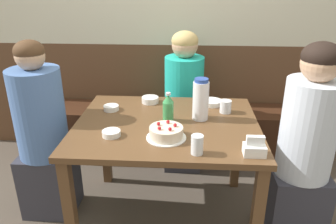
{
  "coord_description": "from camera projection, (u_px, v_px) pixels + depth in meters",
  "views": [
    {
      "loc": [
        0.12,
        -1.82,
        1.56
      ],
      "look_at": [
        0.0,
        0.05,
        0.77
      ],
      "focal_mm": 35.0,
      "sensor_mm": 36.0,
      "label": 1
    }
  ],
  "objects": [
    {
      "name": "birthday_cake",
      "position": [
        166.0,
        133.0,
        1.8
      ],
      "size": [
        0.22,
        0.22,
        0.09
      ],
      "color": "white",
      "rests_on": "dining_table"
    },
    {
      "name": "back_wall",
      "position": [
        175.0,
        14.0,
        2.77
      ],
      "size": [
        4.8,
        0.04,
        2.5
      ],
      "color": "brown",
      "rests_on": "ground_plane"
    },
    {
      "name": "dining_table",
      "position": [
        167.0,
        137.0,
        2.04
      ],
      "size": [
        1.12,
        0.91,
        0.72
      ],
      "color": "brown",
      "rests_on": "ground_plane"
    },
    {
      "name": "bench_seat",
      "position": [
        173.0,
        133.0,
        2.96
      ],
      "size": [
        2.42,
        0.38,
        0.47
      ],
      "color": "#381E11",
      "rests_on": "ground_plane"
    },
    {
      "name": "person_grey_tee",
      "position": [
        184.0,
        105.0,
        2.72
      ],
      "size": [
        0.31,
        0.34,
        1.17
      ],
      "rotation": [
        0.0,
        0.0,
        -1.57
      ],
      "color": "#33333D",
      "rests_on": "ground_plane"
    },
    {
      "name": "water_pitcher",
      "position": [
        201.0,
        100.0,
        2.01
      ],
      "size": [
        0.1,
        0.1,
        0.26
      ],
      "color": "white",
      "rests_on": "dining_table"
    },
    {
      "name": "napkin_holder",
      "position": [
        255.0,
        148.0,
        1.63
      ],
      "size": [
        0.11,
        0.08,
        0.11
      ],
      "color": "white",
      "rests_on": "dining_table"
    },
    {
      "name": "glass_water_tall",
      "position": [
        197.0,
        145.0,
        1.64
      ],
      "size": [
        0.06,
        0.06,
        0.1
      ],
      "color": "silver",
      "rests_on": "dining_table"
    },
    {
      "name": "person_teal_shirt",
      "position": [
        305.0,
        151.0,
        1.93
      ],
      "size": [
        0.34,
        0.32,
        1.24
      ],
      "rotation": [
        0.0,
        0.0,
        3.14
      ],
      "color": "#33333D",
      "rests_on": "ground_plane"
    },
    {
      "name": "bowl_rice_small",
      "position": [
        212.0,
        102.0,
        2.28
      ],
      "size": [
        0.14,
        0.14,
        0.03
      ],
      "color": "white",
      "rests_on": "dining_table"
    },
    {
      "name": "person_pale_blue_shirt",
      "position": [
        43.0,
        137.0,
        2.15
      ],
      "size": [
        0.34,
        0.32,
        1.21
      ],
      "color": "#33333D",
      "rests_on": "ground_plane"
    },
    {
      "name": "glass_tumbler_short",
      "position": [
        226.0,
        107.0,
        2.14
      ],
      "size": [
        0.08,
        0.08,
        0.08
      ],
      "color": "silver",
      "rests_on": "dining_table"
    },
    {
      "name": "soju_bottle",
      "position": [
        168.0,
        108.0,
        2.0
      ],
      "size": [
        0.07,
        0.07,
        0.18
      ],
      "color": "#388E4C",
      "rests_on": "dining_table"
    },
    {
      "name": "bowl_soup_white",
      "position": [
        111.0,
        108.0,
        2.18
      ],
      "size": [
        0.1,
        0.1,
        0.03
      ],
      "color": "white",
      "rests_on": "dining_table"
    },
    {
      "name": "bowl_sauce_shallow",
      "position": [
        150.0,
        100.0,
        2.31
      ],
      "size": [
        0.12,
        0.12,
        0.04
      ],
      "color": "white",
      "rests_on": "dining_table"
    },
    {
      "name": "ground_plane",
      "position": [
        167.0,
        216.0,
        2.28
      ],
      "size": [
        12.0,
        12.0,
        0.0
      ],
      "primitive_type": "plane",
      "color": "#4C4238"
    },
    {
      "name": "bowl_side_dish",
      "position": [
        111.0,
        133.0,
        1.83
      ],
      "size": [
        0.1,
        0.1,
        0.03
      ],
      "color": "white",
      "rests_on": "dining_table"
    }
  ]
}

